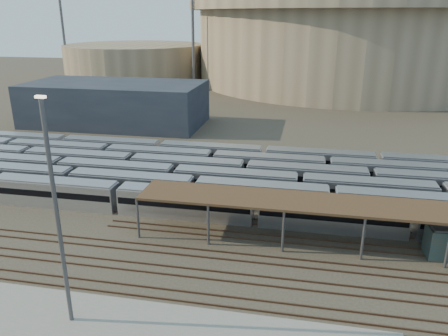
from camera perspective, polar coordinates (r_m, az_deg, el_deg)
ground at (r=50.82m, az=-3.01°, el=-10.55°), size 420.00×420.00×0.00m
apron at (r=40.74m, az=-15.80°, el=-19.77°), size 50.00×9.00×0.20m
subway_trains at (r=66.59m, az=0.09°, el=-1.31°), size 125.59×23.90×3.60m
inspection_shed at (r=52.03m, az=22.38°, el=-5.20°), size 60.30×6.00×5.30m
empty_tracks at (r=46.66m, az=-4.55°, el=-13.45°), size 170.00×9.62×0.18m
stadium at (r=183.36m, az=16.14°, el=15.92°), size 124.00×124.00×32.50m
secondary_arena at (r=187.58m, az=-11.48°, el=13.43°), size 56.00×56.00×14.00m
service_building at (r=109.85m, az=-14.00°, el=8.17°), size 42.00×20.00×10.00m
floodlight_0 at (r=158.12m, az=-4.10°, el=17.66°), size 4.00×1.00×38.40m
floodlight_1 at (r=188.94m, az=-20.32°, el=16.85°), size 4.00×1.00×38.40m
floodlight_3 at (r=203.77m, az=5.49°, el=18.01°), size 4.00×1.00×38.40m
yard_light_pole at (r=37.51m, az=-20.94°, el=-5.98°), size 0.81×0.36×19.62m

